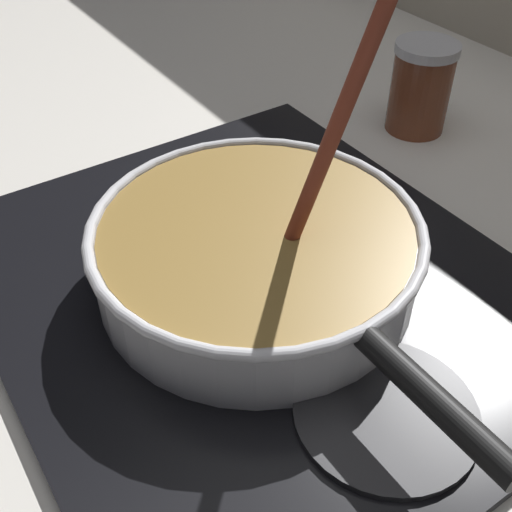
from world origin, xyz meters
TOP-DOWN VIEW (x-y plane):
  - ground at (0.00, 0.00)m, footprint 2.40×1.60m
  - hob_plate at (-0.01, 0.13)m, footprint 0.56×0.48m
  - burner_ring at (-0.01, 0.13)m, footprint 0.20×0.20m
  - spare_burner at (0.17, 0.13)m, footprint 0.15×0.15m
  - cooking_pan at (-0.01, 0.13)m, footprint 0.44×0.31m
  - condiment_jar at (-0.16, 0.48)m, footprint 0.08×0.08m

SIDE VIEW (x-z plane):
  - ground at x=0.00m, z-range -0.04..0.00m
  - hob_plate at x=-0.01m, z-range 0.00..0.01m
  - spare_burner at x=0.17m, z-range 0.01..0.02m
  - burner_ring at x=-0.01m, z-range 0.01..0.02m
  - cooking_pan at x=-0.01m, z-range -0.10..0.20m
  - condiment_jar at x=-0.16m, z-range 0.00..0.12m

